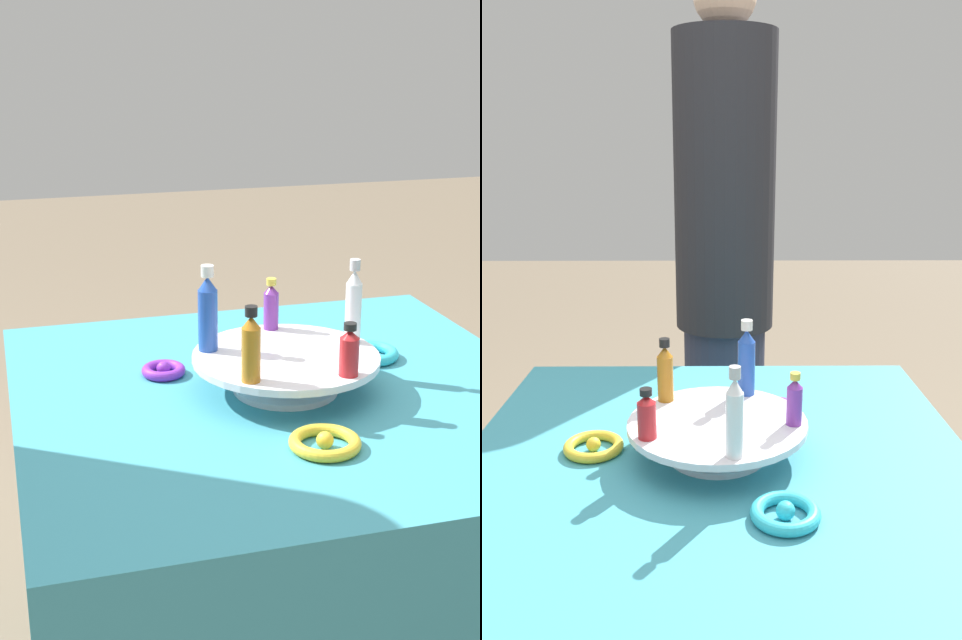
# 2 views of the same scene
# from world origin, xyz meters

# --- Properties ---
(party_table) EXTENTS (0.90, 0.90, 0.77)m
(party_table) POSITION_xyz_m (0.00, 0.00, 0.38)
(party_table) COLOR teal
(party_table) RESTS_ON ground_plane
(display_stand) EXTENTS (0.31, 0.31, 0.06)m
(display_stand) POSITION_xyz_m (0.00, 0.00, 0.81)
(display_stand) COLOR silver
(display_stand) RESTS_ON party_table
(bottle_clear) EXTENTS (0.03, 0.03, 0.15)m
(bottle_clear) POSITION_xyz_m (0.03, -0.13, 0.90)
(bottle_clear) COLOR silver
(bottle_clear) RESTS_ON display_stand
(bottle_purple) EXTENTS (0.03, 0.03, 0.09)m
(bottle_purple) POSITION_xyz_m (0.13, -0.02, 0.87)
(bottle_purple) COLOR #702D93
(bottle_purple) RESTS_ON display_stand
(bottle_blue) EXTENTS (0.03, 0.03, 0.15)m
(bottle_blue) POSITION_xyz_m (0.05, 0.12, 0.90)
(bottle_blue) COLOR #234CAD
(bottle_blue) RESTS_ON display_stand
(bottle_amber) EXTENTS (0.03, 0.03, 0.12)m
(bottle_amber) POSITION_xyz_m (-0.10, 0.09, 0.89)
(bottle_amber) COLOR #AD6B19
(bottle_amber) RESTS_ON display_stand
(bottle_red) EXTENTS (0.03, 0.03, 0.09)m
(bottle_red) POSITION_xyz_m (-0.11, -0.06, 0.87)
(bottle_red) COLOR #B21E23
(bottle_red) RESTS_ON display_stand
(ribbon_bow_gold) EXTENTS (0.11, 0.11, 0.03)m
(ribbon_bow_gold) POSITION_xyz_m (-0.22, 0.01, 0.78)
(ribbon_bow_gold) COLOR gold
(ribbon_bow_gold) RESTS_ON party_table
(ribbon_bow_teal) EXTENTS (0.10, 0.10, 0.03)m
(ribbon_bow_teal) POSITION_xyz_m (0.10, -0.20, 0.78)
(ribbon_bow_teal) COLOR #2DB7CC
(ribbon_bow_teal) RESTS_ON party_table
(ribbon_bow_purple) EXTENTS (0.08, 0.08, 0.02)m
(ribbon_bow_purple) POSITION_xyz_m (0.12, 0.18, 0.78)
(ribbon_bow_purple) COLOR purple
(ribbon_bow_purple) RESTS_ON party_table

